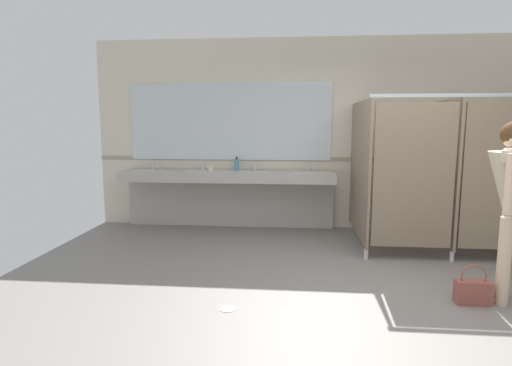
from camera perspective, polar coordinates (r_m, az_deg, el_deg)
ground_plane at (r=4.27m, az=16.62°, el=-14.78°), size 7.76×5.65×0.10m
wall_back at (r=6.50m, az=12.71°, el=6.45°), size 7.76×0.12×2.84m
wall_back_tile_band at (r=6.45m, az=12.68°, el=3.15°), size 7.76×0.01×0.06m
vanity_counter at (r=6.32m, az=-3.84°, el=-0.45°), size 3.17×0.56×1.00m
mirror_panel at (r=6.45m, az=-3.64°, el=8.31°), size 3.07×0.02×1.16m
bathroom_stalls at (r=5.88m, az=28.52°, el=1.42°), size 2.99×1.55×1.91m
person_standing at (r=4.26m, az=31.30°, el=-0.86°), size 0.54×0.54×1.61m
handbag at (r=4.28m, az=27.39°, el=-12.89°), size 0.30×0.12×0.36m
soap_dispenser at (r=6.34m, az=-2.64°, el=2.53°), size 0.07×0.07×0.20m
paper_cup at (r=6.14m, az=-6.17°, el=1.89°), size 0.07×0.07×0.09m
floor_drain_cover at (r=3.78m, az=-3.84°, el=-16.69°), size 0.14×0.14×0.01m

